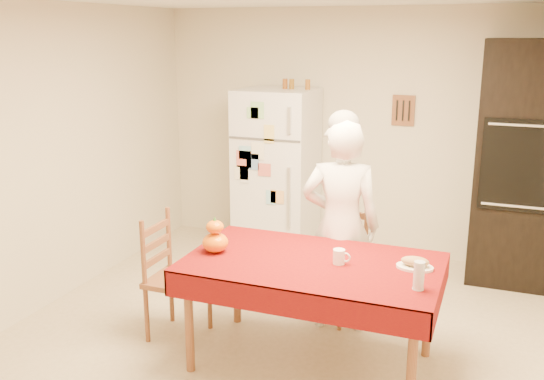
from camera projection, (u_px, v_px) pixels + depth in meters
The scene contains 17 objects.
floor at pixel (270, 342), 4.53m from camera, with size 4.50×4.50×0.00m, color tan.
room_shell at pixel (270, 127), 4.12m from camera, with size 4.02×4.52×2.51m.
refrigerator at pixel (277, 172), 6.24m from camera, with size 0.75×0.74×1.70m.
oven_cabinet at pixel (517, 164), 5.43m from camera, with size 0.70×0.62×2.20m.
dining_table at pixel (312, 271), 4.08m from camera, with size 1.70×1.00×0.76m.
chair_far at pixel (339, 255), 4.88m from camera, with size 0.53×0.52×0.95m.
chair_left at pixel (170, 272), 4.55m from camera, with size 0.40×0.42×0.95m.
seated_woman at pixel (341, 226), 4.60m from camera, with size 0.60×0.39×1.65m, color white.
coffee_mug at pixel (339, 257), 4.01m from camera, with size 0.08×0.08×0.10m, color white.
pumpkin_lower at pixel (215, 243), 4.22m from camera, with size 0.18×0.18×0.14m, color #CE4B04.
pumpkin_upper at pixel (215, 227), 4.19m from camera, with size 0.12×0.12×0.09m, color #DF4705.
wine_glass at pixel (419, 276), 3.60m from camera, with size 0.07×0.07×0.18m, color silver.
bread_plate at pixel (415, 267), 3.94m from camera, with size 0.24×0.24×0.02m, color white.
bread_loaf at pixel (415, 261), 3.92m from camera, with size 0.18×0.10×0.06m, color #A78052.
spice_jar_left at pixel (285, 84), 6.03m from camera, with size 0.05×0.05×0.10m, color brown.
spice_jar_mid at pixel (292, 84), 6.01m from camera, with size 0.05×0.05×0.10m, color brown.
spice_jar_right at pixel (308, 85), 5.95m from camera, with size 0.05×0.05×0.10m, color #92551A.
Camera 1 is at (1.49, -3.82, 2.25)m, focal length 40.00 mm.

